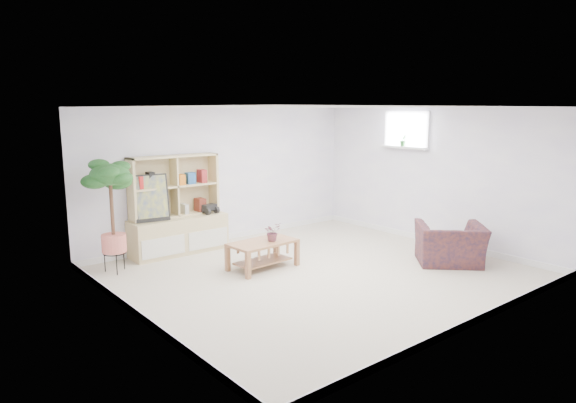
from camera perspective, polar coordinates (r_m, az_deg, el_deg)
floor at (r=7.64m, az=3.28°, el=-7.85°), size 5.50×5.00×0.01m
ceiling at (r=7.27m, az=3.48°, el=10.45°), size 5.50×5.00×0.01m
walls at (r=7.36m, az=3.38°, el=1.06°), size 5.51×5.01×2.40m
baseboard at (r=7.63m, az=3.29°, el=-7.50°), size 5.50×5.00×0.10m
window at (r=9.70m, az=13.05°, el=7.78°), size 0.10×0.98×0.68m
window_sill at (r=9.67m, az=12.75°, el=5.89°), size 0.14×1.00×0.04m
storage_unit at (r=8.64m, az=-12.14°, el=-0.38°), size 1.63×0.55×1.63m
poster at (r=8.39m, az=-14.94°, el=0.38°), size 0.56×0.21×0.75m
toy_truck at (r=8.86m, az=-8.74°, el=-0.75°), size 0.37×0.28×0.18m
coffee_table at (r=7.77m, az=-2.82°, el=-5.94°), size 1.05×0.61×0.42m
table_plant at (r=7.71m, az=-1.75°, el=-3.39°), size 0.27×0.24×0.28m
floor_tree at (r=7.85m, az=-18.93°, el=-1.60°), size 0.77×0.77×1.67m
armchair at (r=8.30m, az=17.56°, el=-4.25°), size 1.29×1.29×0.72m
sill_plant at (r=9.68m, az=12.65°, el=6.66°), size 0.14×0.12×0.22m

